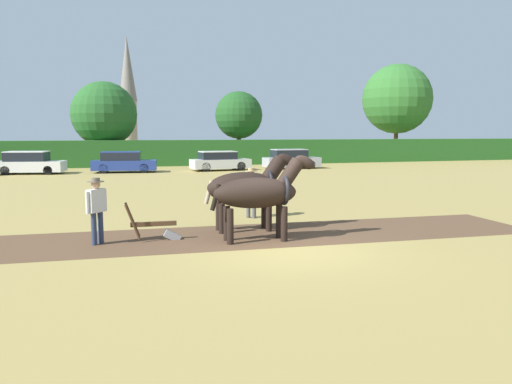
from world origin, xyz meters
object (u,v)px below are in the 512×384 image
at_px(church_spire, 128,92).
at_px(parked_car_center_right, 291,159).
at_px(tree_left, 104,114).
at_px(farmer_at_plow, 96,205).
at_px(draft_horse_lead_right, 247,187).
at_px(tree_center_left, 239,115).
at_px(farmer_beside_team, 251,189).
at_px(parked_car_center_left, 124,162).
at_px(parked_car_center, 220,161).
at_px(parked_car_left, 29,163).
at_px(plow, 158,229).
at_px(tree_center, 397,99).
at_px(draft_horse_lead_left, 260,193).

xyz_separation_m(church_spire, parked_car_center_right, (10.90, -33.17, -7.45)).
bearing_deg(tree_left, farmer_at_plow, -90.46).
bearing_deg(draft_horse_lead_right, church_spire, 93.54).
xyz_separation_m(tree_center_left, parked_car_center_right, (1.95, -8.75, -3.71)).
relative_size(farmer_beside_team, parked_car_center_left, 0.36).
relative_size(farmer_at_plow, farmer_beside_team, 1.02).
relative_size(tree_left, tree_center_left, 1.08).
bearing_deg(parked_car_center, parked_car_center_right, -3.27).
height_order(church_spire, parked_car_left, church_spire).
distance_m(plow, farmer_beside_team, 4.34).
distance_m(tree_center, parked_car_center, 25.05).
bearing_deg(plow, parked_car_center_right, 64.44).
bearing_deg(farmer_beside_team, parked_car_center_right, 18.73).
bearing_deg(draft_horse_lead_right, plow, -164.72).
distance_m(parked_car_left, parked_car_center_right, 19.15).
xyz_separation_m(plow, parked_car_center, (6.95, 23.50, 0.40)).
height_order(parked_car_center_left, parked_car_center_right, parked_car_center_right).
relative_size(plow, parked_car_center_left, 0.32).
bearing_deg(tree_left, tree_center_left, 0.31).
xyz_separation_m(tree_center, church_spire, (-26.99, 22.69, 1.78)).
bearing_deg(draft_horse_lead_left, tree_left, 99.42).
bearing_deg(parked_car_center_right, parked_car_center, -179.35).
distance_m(tree_center, parked_car_left, 37.05).
height_order(tree_left, plow, tree_left).
distance_m(tree_center, draft_horse_lead_right, 42.93).
distance_m(tree_center, plow, 45.17).
bearing_deg(parked_car_center_right, farmer_at_plow, -122.62).
relative_size(tree_left, farmer_beside_team, 4.28).
bearing_deg(tree_left, parked_car_left, -121.80).
bearing_deg(tree_center_left, draft_horse_lead_left, -103.90).
relative_size(draft_horse_lead_left, plow, 1.98).
relative_size(tree_center, parked_car_left, 2.14).
bearing_deg(parked_car_left, draft_horse_lead_left, -60.04).
relative_size(parked_car_left, parked_car_center_right, 1.06).
distance_m(farmer_at_plow, parked_car_center, 25.04).
height_order(tree_center_left, farmer_beside_team, tree_center_left).
height_order(tree_center_left, church_spire, church_spire).
bearing_deg(church_spire, plow, -91.89).
xyz_separation_m(parked_car_left, parked_car_center, (13.31, -0.72, -0.04)).
height_order(plow, parked_car_left, parked_car_left).
xyz_separation_m(tree_center_left, parked_car_center_left, (-10.90, -8.75, -3.73)).
relative_size(plow, farmer_at_plow, 0.86).
bearing_deg(church_spire, parked_car_center_left, -93.36).
distance_m(draft_horse_lead_left, parked_car_left, 26.62).
xyz_separation_m(draft_horse_lead_right, farmer_beside_team, (0.71, 2.06, -0.30)).
distance_m(draft_horse_lead_left, parked_car_center, 24.74).
relative_size(tree_center_left, farmer_beside_team, 3.95).
height_order(church_spire, farmer_at_plow, church_spire).
height_order(farmer_beside_team, parked_car_left, farmer_beside_team).
bearing_deg(parked_car_center_left, draft_horse_lead_right, -75.66).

